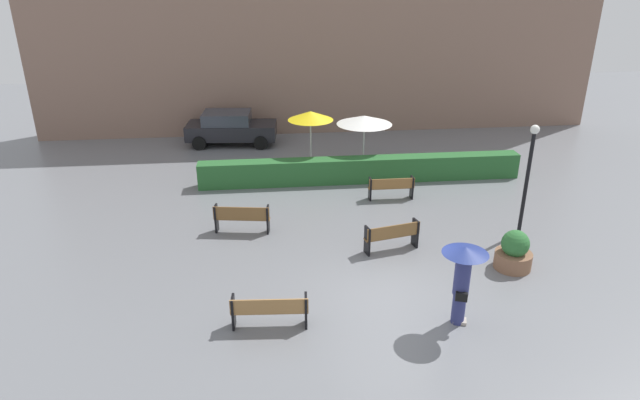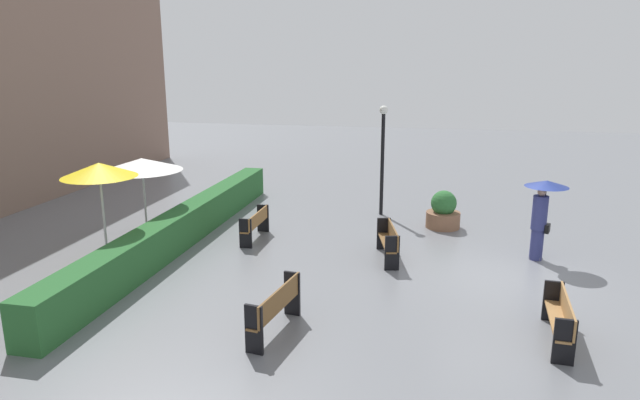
{
  "view_description": "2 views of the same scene",
  "coord_description": "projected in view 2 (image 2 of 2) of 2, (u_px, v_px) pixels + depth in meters",
  "views": [
    {
      "loc": [
        -3.02,
        -11.87,
        8.03
      ],
      "look_at": [
        -1.25,
        4.75,
        0.84
      ],
      "focal_mm": 31.01,
      "sensor_mm": 36.0,
      "label": 1
    },
    {
      "loc": [
        -13.14,
        1.52,
        5.04
      ],
      "look_at": [
        0.58,
        4.41,
        1.52
      ],
      "focal_mm": 31.45,
      "sensor_mm": 36.0,
      "label": 2
    }
  ],
  "objects": [
    {
      "name": "planter_pot",
      "position": [
        443.0,
        212.0,
        17.23
      ],
      "size": [
        1.04,
        1.04,
        1.17
      ],
      "color": "brown",
      "rests_on": "ground"
    },
    {
      "name": "bench_near_left",
      "position": [
        561.0,
        316.0,
        10.21
      ],
      "size": [
        1.86,
        0.49,
        0.84
      ],
      "color": "#9E7242",
      "rests_on": "ground"
    },
    {
      "name": "patio_umbrella_yellow",
      "position": [
        99.0,
        170.0,
        13.66
      ],
      "size": [
        1.83,
        1.83,
        2.61
      ],
      "color": "silver",
      "rests_on": "ground"
    },
    {
      "name": "bench_back_row",
      "position": [
        256.0,
        223.0,
        16.06
      ],
      "size": [
        1.68,
        0.36,
        0.84
      ],
      "color": "olive",
      "rests_on": "ground"
    },
    {
      "name": "bench_far_left",
      "position": [
        276.0,
        306.0,
        10.5
      ],
      "size": [
        1.82,
        0.6,
        0.92
      ],
      "color": "brown",
      "rests_on": "ground"
    },
    {
      "name": "bench_mid_center",
      "position": [
        389.0,
        240.0,
        14.46
      ],
      "size": [
        1.74,
        0.73,
        0.88
      ],
      "color": "brown",
      "rests_on": "ground"
    },
    {
      "name": "hedge_strip",
      "position": [
        182.0,
        227.0,
        15.7
      ],
      "size": [
        12.74,
        0.7,
        0.98
      ],
      "primitive_type": "cube",
      "color": "#28602D",
      "rests_on": "ground"
    },
    {
      "name": "ground_plane",
      "position": [
        495.0,
        277.0,
        13.4
      ],
      "size": [
        60.0,
        60.0,
        0.0
      ],
      "primitive_type": "plane",
      "color": "slate"
    },
    {
      "name": "pedestrian_with_umbrella",
      "position": [
        542.0,
        207.0,
        14.2
      ],
      "size": [
        1.07,
        1.07,
        2.11
      ],
      "color": "navy",
      "rests_on": "ground"
    },
    {
      "name": "patio_umbrella_white",
      "position": [
        142.0,
        164.0,
        15.84
      ],
      "size": [
        2.26,
        2.26,
        2.34
      ],
      "color": "silver",
      "rests_on": "ground"
    },
    {
      "name": "lamp_post",
      "position": [
        383.0,
        148.0,
        18.27
      ],
      "size": [
        0.28,
        0.28,
        3.62
      ],
      "color": "black",
      "rests_on": "ground"
    }
  ]
}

